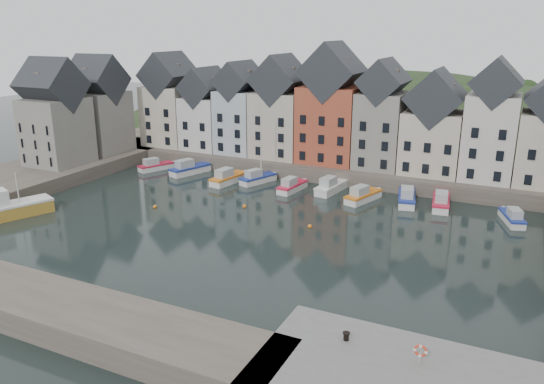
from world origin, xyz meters
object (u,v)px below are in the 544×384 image
Objects in this scene: boat_a at (155,166)px; boat_d at (257,178)px; large_vessel at (0,209)px; mooring_bollard at (346,336)px; life_ring_post at (420,351)px.

boat_a is 0.52× the size of boat_d.
boat_d is 1.04× the size of large_vessel.
boat_d reaches higher than boat_a.
boat_a is at bearing 140.24° from mooring_bollard.
boat_a is 60.18m from life_ring_post.
boat_d is 33.45m from large_vessel.
large_vessel reaches higher than mooring_bollard.
mooring_bollard reaches higher than boat_a.
boat_d is at bearing 75.63° from large_vessel.
boat_a is 17.90m from boat_d.
large_vessel is 46.30m from mooring_bollard.
life_ring_post is at bearing 11.07° from large_vessel.
life_ring_post is at bearing -5.82° from mooring_bollard.
life_ring_post is at bearing -30.71° from boat_d.
mooring_bollard is (45.27, -9.62, 1.01)m from large_vessel.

